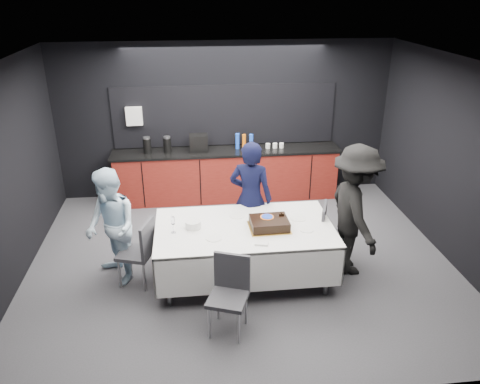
# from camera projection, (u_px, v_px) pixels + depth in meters

# --- Properties ---
(ground) EXTENTS (6.00, 6.00, 0.00)m
(ground) POSITION_uv_depth(u_px,v_px,m) (241.00, 261.00, 6.79)
(ground) COLOR #434348
(ground) RESTS_ON ground
(room_shell) EXTENTS (6.04, 5.04, 2.82)m
(room_shell) POSITION_uv_depth(u_px,v_px,m) (241.00, 138.00, 6.03)
(room_shell) COLOR white
(room_shell) RESTS_ON ground
(kitchenette) EXTENTS (4.10, 0.64, 2.05)m
(kitchenette) POSITION_uv_depth(u_px,v_px,m) (226.00, 170.00, 8.57)
(kitchenette) COLOR #62150F
(kitchenette) RESTS_ON ground
(party_table) EXTENTS (2.32, 1.32, 0.78)m
(party_table) POSITION_uv_depth(u_px,v_px,m) (244.00, 236.00, 6.16)
(party_table) COLOR #99999E
(party_table) RESTS_ON ground
(cake_assembly) EXTENTS (0.53, 0.44, 0.17)m
(cake_assembly) POSITION_uv_depth(u_px,v_px,m) (269.00, 223.00, 6.05)
(cake_assembly) COLOR gold
(cake_assembly) RESTS_ON party_table
(plate_stack) EXTENTS (0.21, 0.21, 0.10)m
(plate_stack) POSITION_uv_depth(u_px,v_px,m) (193.00, 224.00, 6.06)
(plate_stack) COLOR white
(plate_stack) RESTS_ON party_table
(loose_plate_near) EXTENTS (0.20, 0.20, 0.01)m
(loose_plate_near) POSITION_uv_depth(u_px,v_px,m) (214.00, 238.00, 5.82)
(loose_plate_near) COLOR white
(loose_plate_near) RESTS_ON party_table
(loose_plate_right_a) EXTENTS (0.22, 0.22, 0.01)m
(loose_plate_right_a) POSITION_uv_depth(u_px,v_px,m) (298.00, 218.00, 6.32)
(loose_plate_right_a) COLOR white
(loose_plate_right_a) RESTS_ON party_table
(loose_plate_right_b) EXTENTS (0.18, 0.18, 0.01)m
(loose_plate_right_b) POSITION_uv_depth(u_px,v_px,m) (307.00, 230.00, 6.02)
(loose_plate_right_b) COLOR white
(loose_plate_right_b) RESTS_ON party_table
(loose_plate_far) EXTENTS (0.22, 0.22, 0.01)m
(loose_plate_far) POSITION_uv_depth(u_px,v_px,m) (237.00, 215.00, 6.39)
(loose_plate_far) COLOR white
(loose_plate_far) RESTS_ON party_table
(fork_pile) EXTENTS (0.18, 0.13, 0.03)m
(fork_pile) POSITION_uv_depth(u_px,v_px,m) (261.00, 243.00, 5.69)
(fork_pile) COLOR white
(fork_pile) RESTS_ON party_table
(champagne_flute) EXTENTS (0.06, 0.06, 0.22)m
(champagne_flute) POSITION_uv_depth(u_px,v_px,m) (173.00, 222.00, 5.89)
(champagne_flute) COLOR white
(champagne_flute) RESTS_ON party_table
(chair_left) EXTENTS (0.53, 0.53, 0.92)m
(chair_left) POSITION_uv_depth(u_px,v_px,m) (141.00, 248.00, 6.07)
(chair_left) COLOR #333338
(chair_left) RESTS_ON ground
(chair_right) EXTENTS (0.54, 0.54, 0.92)m
(chair_right) POSITION_uv_depth(u_px,v_px,m) (331.00, 231.00, 6.48)
(chair_right) COLOR #333338
(chair_right) RESTS_ON ground
(chair_near) EXTENTS (0.54, 0.54, 0.92)m
(chair_near) POSITION_uv_depth(u_px,v_px,m) (230.00, 288.00, 5.28)
(chair_near) COLOR #333338
(chair_near) RESTS_ON ground
(person_center) EXTENTS (0.73, 0.61, 1.71)m
(person_center) POSITION_uv_depth(u_px,v_px,m) (251.00, 198.00, 6.72)
(person_center) COLOR black
(person_center) RESTS_ON ground
(person_left) EXTENTS (0.91, 0.97, 1.59)m
(person_left) POSITION_uv_depth(u_px,v_px,m) (111.00, 228.00, 6.05)
(person_left) COLOR silver
(person_left) RESTS_ON ground
(person_right) EXTENTS (0.74, 1.21, 1.82)m
(person_right) POSITION_uv_depth(u_px,v_px,m) (355.00, 211.00, 6.23)
(person_right) COLOR black
(person_right) RESTS_ON ground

